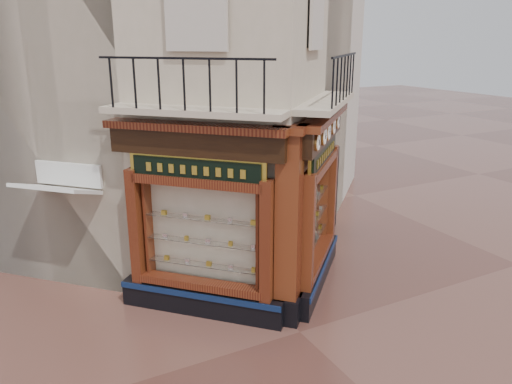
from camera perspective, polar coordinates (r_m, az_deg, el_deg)
ground at (r=10.13m, az=5.04°, el=-15.65°), size 80.00×80.00×0.00m
main_building at (r=14.08m, az=-8.62°, el=19.11°), size 11.31×11.31×12.00m
neighbour_left at (r=15.90m, az=-20.45°, el=16.22°), size 11.31×11.31×11.00m
neighbour_right at (r=17.30m, az=-3.28°, el=17.21°), size 11.31×11.31×11.00m
shopfront_left at (r=9.92m, az=-6.47°, el=-3.61°), size 2.86×2.86×3.98m
shopfront_right at (r=11.17m, az=7.08°, el=-1.23°), size 2.86×2.86×3.98m
corner_pilaster at (r=9.61m, az=3.74°, el=-4.42°), size 0.85×0.85×3.98m
balcony at (r=9.87m, az=0.99°, el=9.83°), size 5.94×2.97×1.03m
clock_a at (r=9.40m, az=7.02°, el=5.65°), size 0.27×0.27×0.33m
clock_b at (r=10.08m, az=7.77°, el=6.39°), size 0.32×0.32×0.40m
clock_c at (r=10.58m, az=8.26°, el=6.88°), size 0.32×0.32×0.40m
clock_d at (r=11.24m, az=8.83°, el=7.45°), size 0.30×0.30×0.38m
clock_e at (r=11.86m, az=9.31°, el=7.93°), size 0.27×0.27×0.33m
awning at (r=12.05m, az=-20.58°, el=-11.07°), size 1.82×1.82×0.37m
signboard_left at (r=9.51m, az=-6.89°, el=2.57°), size 2.02×2.02×0.54m
signboard_right at (r=10.86m, az=7.70°, el=4.36°), size 2.05×2.05×0.55m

